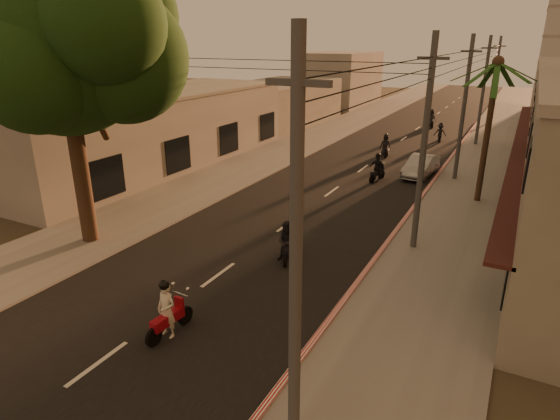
# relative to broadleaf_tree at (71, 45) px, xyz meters

# --- Properties ---
(ground) EXTENTS (160.00, 160.00, 0.00)m
(ground) POSITION_rel_broadleaf_tree_xyz_m (6.61, -2.14, -8.48)
(ground) COLOR #383023
(ground) RESTS_ON ground
(road) EXTENTS (10.00, 140.00, 0.02)m
(road) POSITION_rel_broadleaf_tree_xyz_m (6.61, 17.86, -8.47)
(road) COLOR black
(road) RESTS_ON ground
(sidewalk_right) EXTENTS (5.00, 140.00, 0.12)m
(sidewalk_right) POSITION_rel_broadleaf_tree_xyz_m (14.11, 17.86, -8.42)
(sidewalk_right) COLOR slate
(sidewalk_right) RESTS_ON ground
(sidewalk_left) EXTENTS (5.00, 140.00, 0.12)m
(sidewalk_left) POSITION_rel_broadleaf_tree_xyz_m (-0.89, 17.86, -8.42)
(sidewalk_left) COLOR slate
(sidewalk_left) RESTS_ON ground
(curb_stripe) EXTENTS (0.20, 60.00, 0.20)m
(curb_stripe) POSITION_rel_broadleaf_tree_xyz_m (11.71, 12.86, -8.38)
(curb_stripe) COLOR #AF1A12
(curb_stripe) RESTS_ON ground
(left_building) EXTENTS (8.20, 24.20, 5.20)m
(left_building) POSITION_rel_broadleaf_tree_xyz_m (-7.37, 11.86, -5.88)
(left_building) COLOR #9C968D
(left_building) RESTS_ON ground
(broadleaf_tree) EXTENTS (9.60, 8.70, 12.10)m
(broadleaf_tree) POSITION_rel_broadleaf_tree_xyz_m (0.00, 0.00, 0.00)
(broadleaf_tree) COLOR black
(broadleaf_tree) RESTS_ON ground
(palm_tree) EXTENTS (5.00, 5.00, 8.20)m
(palm_tree) POSITION_rel_broadleaf_tree_xyz_m (14.61, 13.86, -1.33)
(palm_tree) COLOR black
(palm_tree) RESTS_ON ground
(utility_poles) EXTENTS (1.20, 48.26, 9.00)m
(utility_poles) POSITION_rel_broadleaf_tree_xyz_m (12.81, 17.86, -1.94)
(utility_poles) COLOR #38383A
(utility_poles) RESTS_ON ground
(filler_left_near) EXTENTS (8.00, 14.00, 4.40)m
(filler_left_near) POSITION_rel_broadleaf_tree_xyz_m (-7.39, 31.86, -6.28)
(filler_left_near) COLOR #9C968D
(filler_left_near) RESTS_ON ground
(filler_left_far) EXTENTS (8.00, 14.00, 7.00)m
(filler_left_far) POSITION_rel_broadleaf_tree_xyz_m (-7.39, 49.86, -4.98)
(filler_left_far) COLOR #9C968D
(filler_left_far) RESTS_ON ground
(scooter_red) EXTENTS (0.79, 1.98, 1.95)m
(scooter_red) POSITION_rel_broadleaf_tree_xyz_m (7.52, -4.12, -7.62)
(scooter_red) COLOR black
(scooter_red) RESTS_ON ground
(scooter_mid_a) EXTENTS (1.24, 1.75, 1.80)m
(scooter_mid_a) POSITION_rel_broadleaf_tree_xyz_m (8.41, 2.25, -7.65)
(scooter_mid_a) COLOR black
(scooter_mid_a) RESTS_ON ground
(scooter_mid_b) EXTENTS (1.21, 1.89, 1.88)m
(scooter_mid_b) POSITION_rel_broadleaf_tree_xyz_m (8.35, 15.28, -7.63)
(scooter_mid_b) COLOR black
(scooter_mid_b) RESTS_ON ground
(scooter_far_a) EXTENTS (1.21, 1.77, 1.83)m
(scooter_far_a) POSITION_rel_broadleaf_tree_xyz_m (6.96, 22.15, -7.64)
(scooter_far_a) COLOR black
(scooter_far_a) RESTS_ON ground
(scooter_far_b) EXTENTS (1.26, 1.75, 1.73)m
(scooter_far_b) POSITION_rel_broadleaf_tree_xyz_m (9.76, 29.96, -7.68)
(scooter_far_b) COLOR black
(scooter_far_b) RESTS_ON ground
(parked_car) EXTENTS (2.13, 4.47, 1.40)m
(parked_car) POSITION_rel_broadleaf_tree_xyz_m (10.61, 17.75, -7.78)
(parked_car) COLOR #94969B
(parked_car) RESTS_ON ground
(scooter_far_c) EXTENTS (1.28, 1.86, 1.92)m
(scooter_far_c) POSITION_rel_broadleaf_tree_xyz_m (7.69, 36.87, -7.60)
(scooter_far_c) COLOR black
(scooter_far_c) RESTS_ON ground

